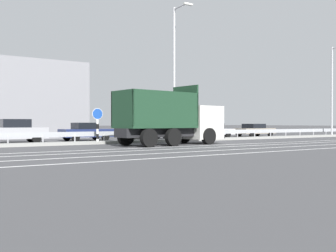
% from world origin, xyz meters
% --- Properties ---
extents(ground_plane, '(320.00, 320.00, 0.00)m').
position_xyz_m(ground_plane, '(0.00, 0.00, 0.00)').
color(ground_plane, '#424244').
extents(lane_strip_0, '(70.62, 0.16, 0.01)m').
position_xyz_m(lane_strip_0, '(-3.77, -2.49, 0.00)').
color(lane_strip_0, silver).
rests_on(lane_strip_0, ground_plane).
extents(lane_strip_1, '(70.62, 0.16, 0.01)m').
position_xyz_m(lane_strip_1, '(-3.77, -4.09, 0.00)').
color(lane_strip_1, silver).
rests_on(lane_strip_1, ground_plane).
extents(lane_strip_2, '(70.62, 0.16, 0.01)m').
position_xyz_m(lane_strip_2, '(-3.77, -6.12, 0.00)').
color(lane_strip_2, silver).
rests_on(lane_strip_2, ground_plane).
extents(lane_strip_3, '(70.62, 0.16, 0.01)m').
position_xyz_m(lane_strip_3, '(-3.77, -8.14, 0.00)').
color(lane_strip_3, silver).
rests_on(lane_strip_3, ground_plane).
extents(median_island, '(38.84, 1.10, 0.18)m').
position_xyz_m(median_island, '(0.00, 2.75, 0.09)').
color(median_island, gray).
rests_on(median_island, ground_plane).
extents(median_guardrail, '(70.62, 0.09, 0.78)m').
position_xyz_m(median_guardrail, '(0.00, 3.78, 0.57)').
color(median_guardrail, '#9EA0A5').
rests_on(median_guardrail, ground_plane).
extents(dump_truck, '(7.49, 3.24, 3.72)m').
position_xyz_m(dump_truck, '(-2.85, -0.60, 1.30)').
color(dump_truck, silver).
rests_on(dump_truck, ground_plane).
extents(median_road_sign, '(0.72, 0.16, 2.31)m').
position_xyz_m(median_road_sign, '(-7.09, 2.75, 1.21)').
color(median_road_sign, white).
rests_on(median_road_sign, ground_plane).
extents(street_lamp_1, '(0.71, 2.00, 9.80)m').
position_xyz_m(street_lamp_1, '(-1.08, 2.64, 5.37)').
color(street_lamp_1, '#ADADB2').
rests_on(street_lamp_1, ground_plane).
extents(street_lamp_2, '(0.71, 2.11, 8.89)m').
position_xyz_m(street_lamp_2, '(17.75, 2.42, 4.92)').
color(street_lamp_2, '#ADADB2').
rests_on(street_lamp_2, ground_plane).
extents(parked_car_3, '(4.28, 1.85, 1.61)m').
position_xyz_m(parked_car_3, '(-11.41, 6.70, 0.80)').
color(parked_car_3, '#A3A3A8').
rests_on(parked_car_3, ground_plane).
extents(parked_car_4, '(3.85, 2.01, 1.38)m').
position_xyz_m(parked_car_4, '(-6.07, 7.34, 0.70)').
color(parked_car_4, navy).
rests_on(parked_car_4, ground_plane).
extents(parked_car_5, '(4.44, 1.98, 1.53)m').
position_xyz_m(parked_car_5, '(-0.94, 6.92, 0.76)').
color(parked_car_5, '#A3A3A8').
rests_on(parked_car_5, ground_plane).
extents(parked_car_6, '(4.61, 2.04, 1.33)m').
position_xyz_m(parked_car_6, '(5.68, 6.89, 0.68)').
color(parked_car_6, silver).
rests_on(parked_car_6, ground_plane).
extents(parked_car_7, '(4.46, 2.02, 1.27)m').
position_xyz_m(parked_car_7, '(11.33, 6.78, 0.66)').
color(parked_car_7, gray).
rests_on(parked_car_7, ground_plane).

